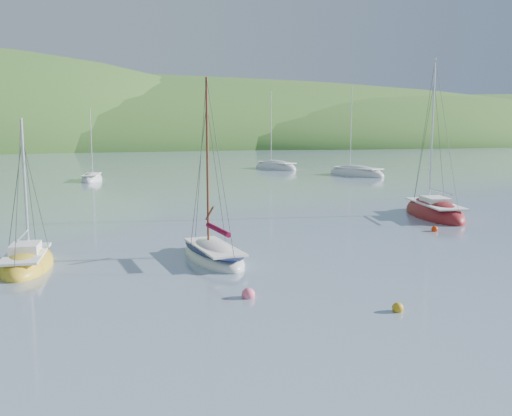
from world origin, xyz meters
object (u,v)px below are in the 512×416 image
object	(u,v)px
sailboat_yellow	(27,263)
distant_sloop_b	(275,168)
daysailer_white	(213,255)
sloop_red	(434,213)
distant_sloop_a	(92,179)
distant_sloop_d	(356,174)

from	to	relation	value
sailboat_yellow	distant_sloop_b	xyz separation A→B (m)	(29.17, 50.13, 0.02)
daysailer_white	sailboat_yellow	size ratio (longest dim) A/B	1.26
sloop_red	daysailer_white	bearing A→B (deg)	-143.66
sloop_red	distant_sloop_a	xyz separation A→B (m)	(-21.83, 33.42, -0.06)
distant_sloop_b	distant_sloop_a	bearing A→B (deg)	-178.47
sloop_red	distant_sloop_d	world-z (taller)	distant_sloop_d
distant_sloop_a	distant_sloop_d	size ratio (longest dim) A/B	0.73
sailboat_yellow	distant_sloop_a	distance (m)	40.34
sailboat_yellow	distant_sloop_d	distance (m)	51.23
distant_sloop_d	sloop_red	bearing A→B (deg)	-129.43
sloop_red	sailboat_yellow	distance (m)	26.44
distant_sloop_b	daysailer_white	bearing A→B (deg)	-132.12
daysailer_white	distant_sloop_d	bearing A→B (deg)	49.03
daysailer_white	sailboat_yellow	bearing A→B (deg)	167.19
distant_sloop_b	distant_sloop_d	size ratio (longest dim) A/B	0.99
daysailer_white	distant_sloop_d	world-z (taller)	distant_sloop_d
distant_sloop_b	distant_sloop_d	xyz separation A→B (m)	(6.08, -12.95, 0.00)
distant_sloop_b	distant_sloop_d	world-z (taller)	distant_sloop_d
sailboat_yellow	distant_sloop_b	distance (m)	58.00
sailboat_yellow	sloop_red	bearing A→B (deg)	20.01
sloop_red	distant_sloop_b	xyz separation A→B (m)	(3.61, 43.38, -0.02)
distant_sloop_d	distant_sloop_a	bearing A→B (deg)	152.81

